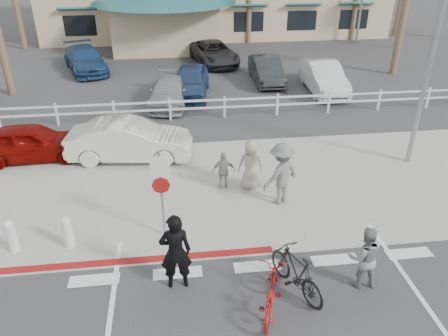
{
  "coord_description": "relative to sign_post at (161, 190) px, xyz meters",
  "views": [
    {
      "loc": [
        -1.88,
        -7.62,
        7.41
      ],
      "look_at": [
        -0.54,
        3.1,
        1.5
      ],
      "focal_mm": 35.0,
      "sensor_mm": 36.0,
      "label": 1
    }
  ],
  "objects": [
    {
      "name": "lot_car_2",
      "position": [
        1.37,
        11.46,
        -0.71
      ],
      "size": [
        2.36,
        4.55,
        1.48
      ],
      "primitive_type": "imported",
      "rotation": [
        0.0,
        0.0,
        -0.14
      ],
      "color": "navy",
      "rests_on": "ground"
    },
    {
      "name": "bike_red",
      "position": [
        2.29,
        -3.0,
        -0.97
      ],
      "size": [
        1.18,
        1.94,
        0.96
      ],
      "primitive_type": "imported",
      "rotation": [
        0.0,
        0.0,
        2.82
      ],
      "color": "maroon",
      "rests_on": "ground"
    },
    {
      "name": "lot_car_3",
      "position": [
        5.63,
        13.19,
        -0.77
      ],
      "size": [
        1.47,
        4.11,
        1.35
      ],
      "primitive_type": "imported",
      "rotation": [
        0.0,
        0.0,
        -0.01
      ],
      "color": "#1F2429",
      "rests_on": "ground"
    },
    {
      "name": "bollard_0",
      "position": [
        -2.5,
        -0.2,
        -0.97
      ],
      "size": [
        0.26,
        0.26,
        0.95
      ],
      "primitive_type": null,
      "color": "silver",
      "rests_on": "ground"
    },
    {
      "name": "lot_car_4",
      "position": [
        -4.52,
        16.58,
        -0.75
      ],
      "size": [
        3.42,
        5.2,
        1.4
      ],
      "primitive_type": "imported",
      "rotation": [
        0.0,
        0.0,
        0.33
      ],
      "color": "navy",
      "rests_on": "ground"
    },
    {
      "name": "sidewalk_plaza",
      "position": [
        2.3,
        2.3,
        -1.44
      ],
      "size": [
        22.0,
        7.0,
        0.01
      ],
      "primitive_type": "cube",
      "color": "gray",
      "rests_on": "ground"
    },
    {
      "name": "car_red_compact",
      "position": [
        -4.75,
        5.22,
        -0.78
      ],
      "size": [
        3.99,
        1.75,
        1.34
      ],
      "primitive_type": "imported",
      "rotation": [
        0.0,
        0.0,
        1.62
      ],
      "color": "#6D0603",
      "rests_on": "ground"
    },
    {
      "name": "cross_street",
      "position": [
        2.3,
        6.3,
        -1.45
      ],
      "size": [
        40.0,
        5.0,
        0.01
      ],
      "primitive_type": "cube",
      "color": "#333335",
      "rests_on": "ground"
    },
    {
      "name": "lot_car_1",
      "position": [
        0.29,
        10.41,
        -0.84
      ],
      "size": [
        2.21,
        4.36,
        1.21
      ],
      "primitive_type": "imported",
      "rotation": [
        0.0,
        0.0,
        -0.13
      ],
      "color": "#8F959D",
      "rests_on": "ground"
    },
    {
      "name": "pedestrian_a",
      "position": [
        3.52,
        1.23,
        -0.46
      ],
      "size": [
        1.48,
        1.29,
        1.99
      ],
      "primitive_type": "imported",
      "rotation": [
        0.0,
        0.0,
        3.68
      ],
      "color": "slate",
      "rests_on": "ground"
    },
    {
      "name": "rail_fence",
      "position": [
        2.8,
        8.3,
        -0.95
      ],
      "size": [
        29.4,
        0.16,
        1.0
      ],
      "primitive_type": null,
      "color": "silver",
      "rests_on": "ground"
    },
    {
      "name": "bollard_1",
      "position": [
        -3.9,
        -0.2,
        -0.97
      ],
      "size": [
        0.26,
        0.26,
        0.95
      ],
      "primitive_type": null,
      "color": "silver",
      "rests_on": "ground"
    },
    {
      "name": "lot_car_5",
      "position": [
        3.18,
        17.33,
        -0.78
      ],
      "size": [
        3.06,
        5.17,
        1.35
      ],
      "primitive_type": "imported",
      "rotation": [
        0.0,
        0.0,
        0.18
      ],
      "color": "#252428",
      "rests_on": "ground"
    },
    {
      "name": "pedestrian_b",
      "position": [
        2.77,
        2.23,
        -0.62
      ],
      "size": [
        0.83,
        0.55,
        1.66
      ],
      "primitive_type": "imported",
      "rotation": [
        0.0,
        0.0,
        3.16
      ],
      "color": "#9E927A",
      "rests_on": "ground"
    },
    {
      "name": "info_sign",
      "position": [
        16.3,
        19.8,
        1.35
      ],
      "size": [
        1.2,
        0.16,
        5.6
      ],
      "primitive_type": null,
      "color": "navy",
      "rests_on": "ground"
    },
    {
      "name": "parking_lot",
      "position": [
        2.3,
        15.8,
        -1.45
      ],
      "size": [
        50.0,
        16.0,
        0.01
      ],
      "primitive_type": "cube",
      "color": "#333335",
      "rests_on": "ground"
    },
    {
      "name": "curb_red",
      "position": [
        -0.7,
        -1.0,
        -1.44
      ],
      "size": [
        7.0,
        0.25,
        0.02
      ],
      "primitive_type": "cube",
      "color": "maroon",
      "rests_on": "ground"
    },
    {
      "name": "rider_black",
      "position": [
        4.58,
        -2.48,
        -0.65
      ],
      "size": [
        0.84,
        0.68,
        1.6
      ],
      "primitive_type": "imported",
      "rotation": [
        0.0,
        0.0,
        3.04
      ],
      "color": "gray",
      "rests_on": "ground"
    },
    {
      "name": "pedestrian_child",
      "position": [
        1.92,
        2.25,
        -0.8
      ],
      "size": [
        0.76,
        0.32,
        1.29
      ],
      "primitive_type": "imported",
      "rotation": [
        0.0,
        0.0,
        3.14
      ],
      "color": "gray",
      "rests_on": "ground"
    },
    {
      "name": "bike_black",
      "position": [
        3.0,
        -2.51,
        -0.89
      ],
      "size": [
        1.23,
        1.93,
        1.13
      ],
      "primitive_type": "imported",
      "rotation": [
        0.0,
        0.0,
        3.55
      ],
      "color": "black",
      "rests_on": "ground"
    },
    {
      "name": "lot_car_6",
      "position": [
        8.22,
        11.32,
        -0.7
      ],
      "size": [
        1.71,
        4.57,
        1.49
      ],
      "primitive_type": "imported",
      "rotation": [
        0.0,
        0.0,
        -0.03
      ],
      "color": "silver",
      "rests_on": "ground"
    },
    {
      "name": "rider_red",
      "position": [
        0.29,
        -1.99,
        -0.45
      ],
      "size": [
        0.74,
        0.5,
        2.0
      ],
      "primitive_type": "imported",
      "rotation": [
        0.0,
        0.0,
        3.17
      ],
      "color": "black",
      "rests_on": "ground"
    },
    {
      "name": "streetlight_0",
      "position": [
        8.8,
        3.3,
        3.05
      ],
      "size": [
        0.6,
        2.0,
        9.0
      ],
      "primitive_type": null,
      "color": "gray",
      "rests_on": "ground"
    },
    {
      "name": "ground",
      "position": [
        2.3,
        -2.2,
        -1.45
      ],
      "size": [
        140.0,
        140.0,
        0.0
      ],
      "primitive_type": "plane",
      "color": "#333335"
    },
    {
      "name": "car_white_sedan",
      "position": [
        -1.19,
        4.78,
        -0.72
      ],
      "size": [
        4.58,
        2.02,
        1.46
      ],
      "primitive_type": "imported",
      "rotation": [
        0.0,
        0.0,
        1.46
      ],
      "color": "beige",
      "rests_on": "ground"
    },
    {
      "name": "sign_post",
      "position": [
        0.0,
        0.0,
        0.0
      ],
      "size": [
        0.5,
        0.1,
        2.9
      ],
      "primitive_type": null,
      "color": "gray",
      "rests_on": "ground"
    }
  ]
}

